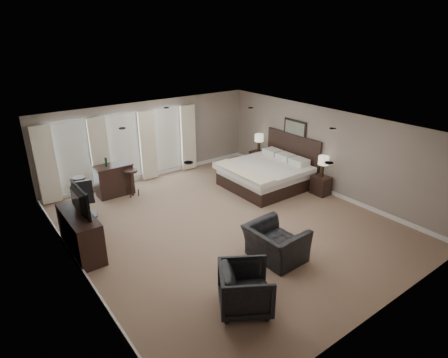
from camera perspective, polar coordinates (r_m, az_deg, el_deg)
room at (r=9.36m, az=0.48°, el=0.11°), size 7.60×8.60×2.64m
window_bay at (r=12.34m, az=-14.95°, el=4.43°), size 5.25×0.20×2.30m
bed at (r=12.00m, az=6.73°, el=2.37°), size 2.43×2.32×1.55m
nightstand_near at (r=11.89m, az=14.54°, el=-0.93°), size 0.43×0.53×0.58m
nightstand_far at (r=13.73m, az=5.25°, el=2.95°), size 0.46×0.56×0.61m
lamp_near at (r=11.67m, az=14.83°, el=1.84°), size 0.32×0.32×0.65m
lamp_far at (r=13.53m, az=5.34°, el=5.47°), size 0.32×0.32×0.66m
wall_art at (r=12.48m, az=10.73°, el=7.61°), size 0.04×0.96×0.56m
dresser at (r=9.13m, az=-21.00°, el=-7.74°), size 0.55×1.70×0.98m
tv at (r=8.87m, az=-21.50°, el=-4.57°), size 0.63×1.10×0.14m
armchair_near at (r=8.37m, az=7.88°, el=-8.89°), size 0.83×1.24×1.05m
armchair_far at (r=7.03m, az=3.32°, el=-16.04°), size 1.22×1.24×0.95m
bar_counter at (r=11.88m, az=-16.40°, el=-0.12°), size 1.11×0.58×0.97m
bar_stool_left at (r=11.77m, az=-21.01°, el=-1.49°), size 0.48×0.48×0.77m
bar_stool_right at (r=11.68m, az=-13.87°, el=-0.57°), size 0.47×0.47×0.85m
desk_chair at (r=10.68m, az=-20.61°, el=-2.68°), size 0.72×0.72×1.17m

